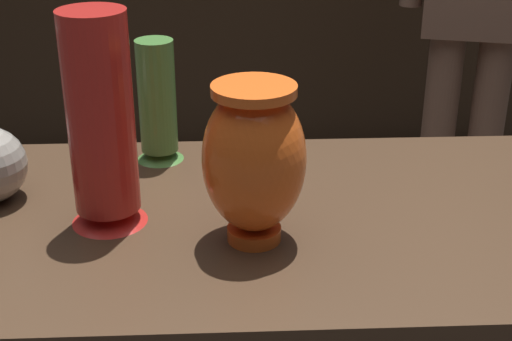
# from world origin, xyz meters

# --- Properties ---
(back_display_shelf) EXTENTS (2.60, 0.40, 0.99)m
(back_display_shelf) POSITION_xyz_m (0.00, 2.20, 0.49)
(back_display_shelf) COLOR black
(back_display_shelf) RESTS_ON ground_plane
(vase_centerpiece) EXTENTS (0.16, 0.16, 0.26)m
(vase_centerpiece) POSITION_xyz_m (-0.01, -0.08, 0.94)
(vase_centerpiece) COLOR #E55B1E
(vase_centerpiece) RESTS_ON display_plinth
(vase_left_accent) EXTENTS (0.12, 0.12, 0.35)m
(vase_left_accent) POSITION_xyz_m (-0.24, -0.01, 0.97)
(vase_left_accent) COLOR red
(vase_left_accent) RESTS_ON display_plinth
(vase_right_accent) EXTENTS (0.09, 0.09, 0.24)m
(vase_right_accent) POSITION_xyz_m (-0.18, 0.24, 0.91)
(vase_right_accent) COLOR #477A38
(vase_right_accent) RESTS_ON display_plinth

